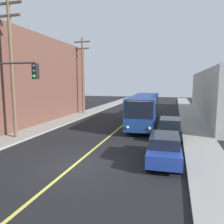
{
  "coord_description": "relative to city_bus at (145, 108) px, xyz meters",
  "views": [
    {
      "loc": [
        5.27,
        -10.82,
        4.59
      ],
      "look_at": [
        0.0,
        7.68,
        2.0
      ],
      "focal_mm": 35.4,
      "sensor_mm": 36.0,
      "label": 1
    }
  ],
  "objects": [
    {
      "name": "parked_car_blue",
      "position": [
        2.6,
        -10.95,
        -0.98
      ],
      "size": [
        1.96,
        4.46,
        1.62
      ],
      "color": "navy",
      "rests_on": "ground"
    },
    {
      "name": "utility_pole_near",
      "position": [
        -9.35,
        -8.79,
        4.35
      ],
      "size": [
        2.4,
        0.28,
        10.99
      ],
      "color": "brown",
      "rests_on": "sidewalk_left"
    },
    {
      "name": "ground_plane",
      "position": [
        -2.2,
        -12.79,
        -1.82
      ],
      "size": [
        120.0,
        120.0,
        0.0
      ],
      "primitive_type": "plane",
      "color": "black"
    },
    {
      "name": "sidewalk_left",
      "position": [
        -9.45,
        -2.79,
        -1.74
      ],
      "size": [
        2.5,
        90.0,
        0.15
      ],
      "primitive_type": "cube",
      "color": "gray",
      "rests_on": "ground"
    },
    {
      "name": "traffic_signal_left_corner",
      "position": [
        -7.61,
        -11.07,
        2.49
      ],
      "size": [
        3.75,
        0.48,
        6.0
      ],
      "color": "#2D2D33",
      "rests_on": "sidewalk_left"
    },
    {
      "name": "sidewalk_right",
      "position": [
        5.05,
        -2.79,
        -1.74
      ],
      "size": [
        2.5,
        90.0,
        0.15
      ],
      "primitive_type": "cube",
      "color": "gray",
      "rests_on": "ground"
    },
    {
      "name": "utility_pole_mid",
      "position": [
        -9.67,
        5.91,
        4.17
      ],
      "size": [
        2.4,
        0.28,
        10.66
      ],
      "color": "brown",
      "rests_on": "sidewalk_left"
    },
    {
      "name": "parked_car_black",
      "position": [
        2.76,
        -4.84,
        -0.98
      ],
      "size": [
        1.88,
        4.43,
        1.62
      ],
      "color": "black",
      "rests_on": "ground"
    },
    {
      "name": "building_left_brick",
      "position": [
        -15.69,
        -1.68,
        3.01
      ],
      "size": [
        10.0,
        21.28,
        9.65
      ],
      "color": "brown",
      "rests_on": "ground"
    },
    {
      "name": "city_bus",
      "position": [
        0.0,
        0.0,
        0.0
      ],
      "size": [
        3.12,
        12.24,
        3.2
      ],
      "color": "navy",
      "rests_on": "ground"
    },
    {
      "name": "lane_stripe_center",
      "position": [
        -2.2,
        2.21,
        -1.81
      ],
      "size": [
        0.16,
        60.0,
        0.01
      ],
      "primitive_type": "cube",
      "color": "#D8CC4C",
      "rests_on": "ground"
    }
  ]
}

